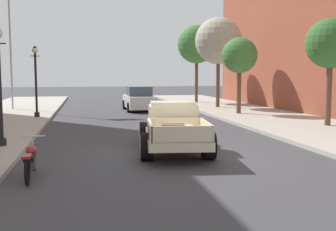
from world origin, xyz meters
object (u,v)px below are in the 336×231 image
at_px(car_background_white, 139,99).
at_px(street_tree_farthest, 197,44).
at_px(hotrod_truck_cream, 173,127).
at_px(flagpole, 13,24).
at_px(street_tree_third, 218,41).
at_px(street_tree_nearest, 331,44).
at_px(street_lamp_far, 36,76).
at_px(motorcycle_parked, 31,159).
at_px(street_tree_second, 240,56).

height_order(car_background_white, street_tree_farthest, street_tree_farthest).
relative_size(hotrod_truck_cream, flagpole, 0.55).
bearing_deg(street_tree_third, street_tree_farthest, 92.66).
bearing_deg(car_background_white, street_tree_nearest, -56.01).
relative_size(street_tree_third, street_tree_farthest, 0.99).
height_order(street_lamp_far, street_tree_third, street_tree_third).
bearing_deg(hotrod_truck_cream, street_lamp_far, 118.11).
xyz_separation_m(flagpole, street_tree_farthest, (13.55, 3.65, -0.89)).
distance_m(motorcycle_parked, street_tree_nearest, 14.16).
distance_m(car_background_white, flagpole, 9.65).
bearing_deg(street_tree_nearest, motorcycle_parked, -151.42).
distance_m(hotrod_truck_cream, street_tree_second, 11.98).
xyz_separation_m(car_background_white, street_tree_second, (5.40, -4.61, 2.76)).
relative_size(street_lamp_far, street_tree_farthest, 0.61).
xyz_separation_m(flagpole, street_tree_second, (13.53, -5.99, -2.24)).
bearing_deg(street_tree_third, hotrod_truck_cream, -113.47).
height_order(motorcycle_parked, street_tree_farthest, street_tree_farthest).
bearing_deg(street_tree_second, car_background_white, 139.51).
xyz_separation_m(motorcycle_parked, flagpole, (-3.34, 18.76, 5.33)).
bearing_deg(street_tree_second, street_tree_farthest, 89.86).
bearing_deg(motorcycle_parked, street_lamp_far, 95.89).
xyz_separation_m(car_background_white, street_tree_farthest, (5.42, 5.03, 4.11)).
xyz_separation_m(street_tree_second, street_tree_third, (0.25, 4.72, 1.24)).
relative_size(car_background_white, street_lamp_far, 1.13).
height_order(hotrod_truck_cream, street_tree_farthest, street_tree_farthest).
bearing_deg(street_tree_nearest, street_lamp_far, 154.39).
distance_m(hotrod_truck_cream, street_lamp_far, 11.64).
relative_size(hotrod_truck_cream, street_tree_farthest, 0.80).
height_order(street_tree_nearest, street_tree_second, street_tree_nearest).
height_order(flagpole, street_tree_farthest, flagpole).
distance_m(street_lamp_far, street_tree_third, 12.83).
relative_size(hotrod_truck_cream, street_tree_nearest, 1.05).
distance_m(street_lamp_far, street_tree_nearest, 14.95).
distance_m(motorcycle_parked, street_lamp_far, 13.23).
relative_size(car_background_white, flagpole, 0.47).
relative_size(street_tree_second, street_tree_third, 0.71).
distance_m(car_background_white, street_tree_nearest, 13.38).
distance_m(street_tree_nearest, street_tree_second, 6.48).
height_order(motorcycle_parked, street_tree_second, street_tree_second).
height_order(street_lamp_far, flagpole, flagpole).
bearing_deg(street_tree_nearest, street_tree_second, 106.95).
relative_size(car_background_white, street_tree_farthest, 0.69).
height_order(street_tree_second, street_tree_farthest, street_tree_farthest).
relative_size(motorcycle_parked, street_tree_farthest, 0.34).
height_order(motorcycle_parked, street_lamp_far, street_lamp_far).
bearing_deg(flagpole, street_tree_nearest, -38.32).
bearing_deg(flagpole, street_tree_farthest, 15.08).
relative_size(street_tree_nearest, street_tree_farthest, 0.76).
height_order(hotrod_truck_cream, flagpole, flagpole).
bearing_deg(flagpole, street_lamp_far, -70.89).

